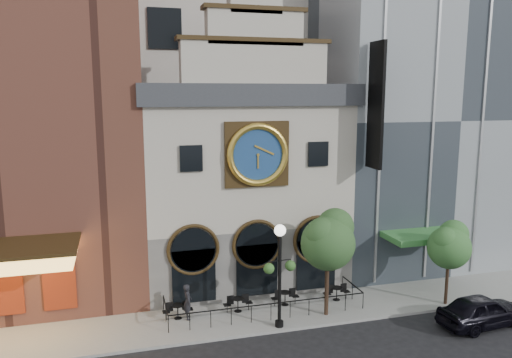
{
  "coord_description": "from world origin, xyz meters",
  "views": [
    {
      "loc": [
        -7.31,
        -22.1,
        11.85
      ],
      "look_at": [
        0.53,
        6.0,
        6.81
      ],
      "focal_mm": 35.0,
      "sensor_mm": 36.0,
      "label": 1
    }
  ],
  "objects": [
    {
      "name": "clock_building",
      "position": [
        0.0,
        7.82,
        6.69
      ],
      "size": [
        12.6,
        8.78,
        18.65
      ],
      "color": "#605E5B",
      "rests_on": "ground"
    },
    {
      "name": "lamppost",
      "position": [
        0.19,
        0.4,
        3.45
      ],
      "size": [
        1.7,
        0.65,
        5.34
      ],
      "rotation": [
        0.0,
        0.0,
        0.09
      ],
      "color": "black",
      "rests_on": "sidewalk"
    },
    {
      "name": "bistro_0",
      "position": [
        -4.66,
        2.68,
        0.61
      ],
      "size": [
        1.58,
        0.68,
        0.9
      ],
      "color": "black",
      "rests_on": "sidewalk"
    },
    {
      "name": "pedestrian",
      "position": [
        -4.15,
        2.52,
        1.1
      ],
      "size": [
        0.48,
        0.71,
        1.9
      ],
      "primitive_type": "imported",
      "rotation": [
        0.0,
        0.0,
        1.53
      ],
      "color": "black",
      "rests_on": "sidewalk"
    },
    {
      "name": "ground",
      "position": [
        0.0,
        0.0,
        0.0
      ],
      "size": [
        120.0,
        120.0,
        0.0
      ],
      "primitive_type": "plane",
      "color": "black",
      "rests_on": "ground"
    },
    {
      "name": "tree_right",
      "position": [
        10.13,
        0.56,
        3.63
      ],
      "size": [
        2.46,
        2.37,
        4.74
      ],
      "color": "#382619",
      "rests_on": "sidewalk"
    },
    {
      "name": "tree_left",
      "position": [
        3.1,
        1.09,
        4.34
      ],
      "size": [
        2.97,
        2.86,
        5.72
      ],
      "color": "#382619",
      "rests_on": "sidewalk"
    },
    {
      "name": "sidewalk",
      "position": [
        0.0,
        2.5,
        0.07
      ],
      "size": [
        44.0,
        5.0,
        0.15
      ],
      "primitive_type": "cube",
      "color": "gray",
      "rests_on": "ground"
    },
    {
      "name": "car_right",
      "position": [
        10.38,
        -2.04,
        0.82
      ],
      "size": [
        5.0,
        2.4,
        1.65
      ],
      "primitive_type": "imported",
      "rotation": [
        0.0,
        0.0,
        1.67
      ],
      "color": "black",
      "rests_on": "ground"
    },
    {
      "name": "theater_building",
      "position": [
        -13.0,
        9.96,
        12.6
      ],
      "size": [
        14.0,
        15.6,
        25.0
      ],
      "color": "brown",
      "rests_on": "ground"
    },
    {
      "name": "retail_building",
      "position": [
        12.99,
        9.99,
        10.14
      ],
      "size": [
        14.0,
        14.4,
        20.0
      ],
      "color": "gray",
      "rests_on": "ground"
    },
    {
      "name": "bistro_1",
      "position": [
        -1.42,
        2.67,
        0.61
      ],
      "size": [
        1.58,
        0.68,
        0.9
      ],
      "color": "black",
      "rests_on": "sidewalk"
    },
    {
      "name": "bistro_2",
      "position": [
        1.32,
        2.78,
        0.61
      ],
      "size": [
        1.58,
        0.68,
        0.9
      ],
      "color": "black",
      "rests_on": "sidewalk"
    },
    {
      "name": "bistro_3",
      "position": [
        4.38,
        2.63,
        0.61
      ],
      "size": [
        1.58,
        0.68,
        0.9
      ],
      "color": "black",
      "rests_on": "sidewalk"
    },
    {
      "name": "cafe_railing",
      "position": [
        0.0,
        2.5,
        0.6
      ],
      "size": [
        10.6,
        2.6,
        0.9
      ],
      "primitive_type": null,
      "color": "black",
      "rests_on": "sidewalk"
    }
  ]
}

